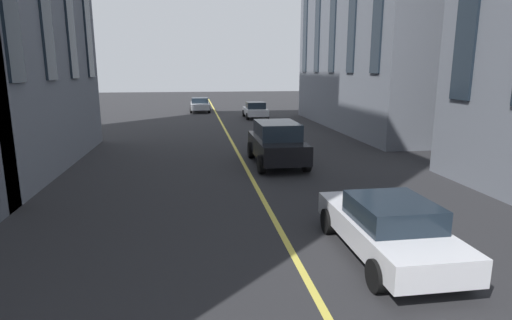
# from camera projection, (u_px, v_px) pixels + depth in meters

# --- Properties ---
(lane_centre_line) EXTENTS (80.00, 0.16, 0.01)m
(lane_centre_line) POSITION_uv_depth(u_px,v_px,m) (239.00, 154.00, 20.50)
(lane_centre_line) COLOR #D8C64C
(lane_centre_line) RESTS_ON ground_plane
(car_black_oncoming) EXTENTS (4.70, 2.14, 1.88)m
(car_black_oncoming) POSITION_uv_depth(u_px,v_px,m) (277.00, 143.00, 18.22)
(car_black_oncoming) COLOR black
(car_black_oncoming) RESTS_ON ground_plane
(car_white_mid) EXTENTS (4.40, 1.95, 1.37)m
(car_white_mid) POSITION_uv_depth(u_px,v_px,m) (388.00, 227.00, 9.19)
(car_white_mid) COLOR silver
(car_white_mid) RESTS_ON ground_plane
(car_silver_parked_b) EXTENTS (4.40, 1.95, 1.37)m
(car_silver_parked_b) POSITION_uv_depth(u_px,v_px,m) (200.00, 105.00, 41.24)
(car_silver_parked_b) COLOR #B7BABF
(car_silver_parked_b) RESTS_ON ground_plane
(car_white_far) EXTENTS (3.90, 1.89, 1.40)m
(car_white_far) POSITION_uv_depth(u_px,v_px,m) (255.00, 110.00, 35.74)
(car_white_far) COLOR silver
(car_white_far) RESTS_ON ground_plane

